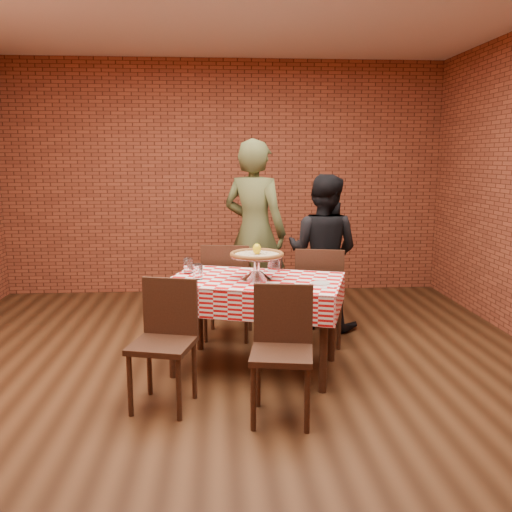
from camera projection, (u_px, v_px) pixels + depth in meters
name	position (u px, v px, depth m)	size (l,w,h in m)	color
ground	(231.00, 386.00, 4.08)	(6.00, 6.00, 0.00)	black
back_wall	(224.00, 178.00, 6.76)	(5.50, 5.50, 0.00)	brown
table	(255.00, 325.00, 4.35)	(1.34, 0.80, 0.75)	#382014
tablecloth	(255.00, 293.00, 4.30)	(1.37, 0.84, 0.23)	red
pizza_stand	(257.00, 267.00, 4.25)	(0.42, 0.42, 0.19)	silver
pizza	(257.00, 255.00, 4.23)	(0.43, 0.43, 0.03)	beige
lemon	(257.00, 249.00, 4.22)	(0.07, 0.07, 0.09)	yellow
water_glass_left	(198.00, 272.00, 4.25)	(0.08, 0.08, 0.12)	white
water_glass_right	(188.00, 266.00, 4.49)	(0.08, 0.08, 0.12)	white
side_plate	(321.00, 283.00, 4.10)	(0.14, 0.14, 0.01)	white
sweetener_packet_a	(324.00, 288.00, 3.98)	(0.05, 0.04, 0.01)	white
sweetener_packet_b	(332.00, 287.00, 4.00)	(0.05, 0.04, 0.01)	white
condiment_caddy	(275.00, 262.00, 4.55)	(0.11, 0.08, 0.15)	silver
chair_near_left	(162.00, 346.00, 3.66)	(0.40, 0.40, 0.88)	#382014
chair_near_right	(282.00, 356.00, 3.49)	(0.40, 0.40, 0.88)	#382014
chair_far_left	(228.00, 290.00, 5.14)	(0.44, 0.44, 0.93)	#382014
chair_far_right	(320.00, 294.00, 4.99)	(0.43, 0.43, 0.91)	#382014
diner_olive	(255.00, 232.00, 5.54)	(0.69, 0.45, 1.89)	#474C29
diner_black	(323.00, 252.00, 5.40)	(0.75, 0.59, 1.55)	black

